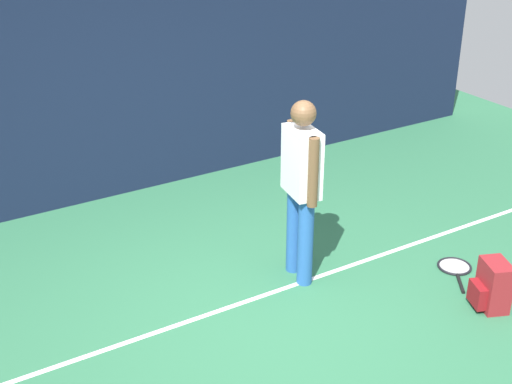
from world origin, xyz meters
The scene contains 6 objects.
ground_plane centered at (0.00, 0.00, 0.00)m, with size 12.00×12.00×0.00m, color #2D6B47.
back_fence centered at (0.00, 3.00, 1.35)m, with size 10.00×0.10×2.71m, color #141E38.
court_line centered at (0.00, 0.33, 0.00)m, with size 9.00×0.05×0.00m, color white.
tennis_player centered at (0.49, 0.44, 0.97)m, with size 0.28×0.52×1.70m.
tennis_racket centered at (1.82, -0.23, 0.01)m, with size 0.50×0.60×0.03m.
backpack centered at (1.61, -0.83, 0.21)m, with size 0.36×0.35×0.44m.
Camera 1 is at (-2.75, -4.14, 3.54)m, focal length 49.68 mm.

